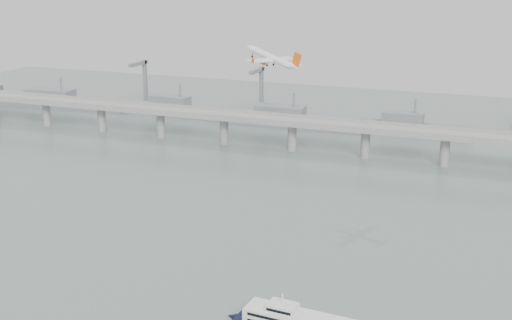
% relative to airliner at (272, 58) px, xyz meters
% --- Properties ---
extents(ground, '(900.00, 900.00, 0.00)m').
position_rel_airliner_xyz_m(ground, '(9.04, -100.48, -76.32)').
color(ground, slate).
rests_on(ground, ground).
extents(bridge, '(800.00, 22.00, 23.90)m').
position_rel_airliner_xyz_m(bridge, '(7.89, 99.52, -58.67)').
color(bridge, gray).
rests_on(bridge, ground).
extents(distant_fleet, '(453.00, 60.90, 40.00)m').
position_rel_airliner_xyz_m(distant_fleet, '(-146.31, 164.60, -70.10)').
color(distant_fleet, slate).
rests_on(distant_fleet, ground).
extents(airliner, '(35.61, 33.22, 11.85)m').
position_rel_airliner_xyz_m(airliner, '(0.00, 0.00, 0.00)').
color(airliner, white).
rests_on(airliner, ground).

